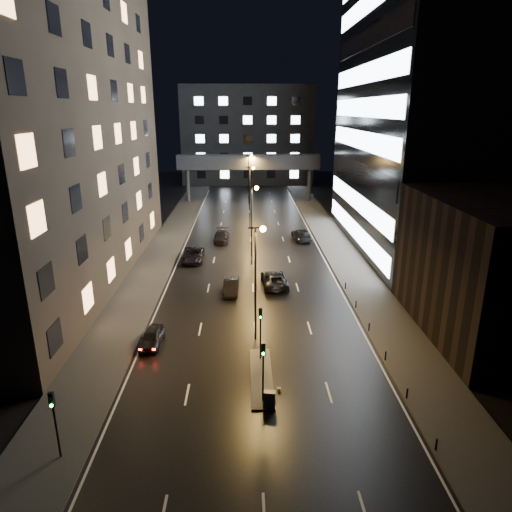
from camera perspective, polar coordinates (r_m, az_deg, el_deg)
The scene contains 26 objects.
ground at distance 70.23m, azimuth -0.68°, elevation 2.11°, with size 160.00×160.00×0.00m, color black.
sidewalk_left at distance 66.44m, azimuth -11.47°, elevation 0.89°, with size 5.00×110.00×0.15m, color #383533.
sidewalk_right at distance 66.75m, azimuth 10.17°, elevation 1.05°, with size 5.00×110.00×0.15m, color #383533.
building_left at distance 55.95m, azimuth -25.40°, elevation 17.19°, with size 15.00×48.00×40.00m, color #2D2319.
building_right_low at distance 44.09m, azimuth 26.88°, elevation -1.40°, with size 10.00×18.00×12.00m, color black.
building_right_glass at distance 68.71m, azimuth 22.00°, elevation 19.52°, with size 20.00×36.00×45.00m, color black.
building_far at distance 125.75m, azimuth -1.07°, elevation 14.89°, with size 34.00×14.00×25.00m, color #333335.
skybridge at distance 98.17m, azimuth -0.94°, elevation 11.60°, with size 30.00×3.00×10.00m.
median_island at distance 35.19m, azimuth 0.68°, elevation -14.85°, with size 1.60×8.00×0.15m, color #383533.
traffic_signal_near at distance 35.87m, azimuth 0.55°, elevation -8.63°, with size 0.28×0.34×4.40m.
traffic_signal_far at distance 31.05m, azimuth 0.91°, elevation -13.16°, with size 0.28×0.34×4.40m.
traffic_signal_corner at distance 28.99m, azimuth -23.92°, elevation -17.75°, with size 0.28×0.34×4.40m.
bollard_row at distance 40.39m, azimuth 14.86°, elevation -10.27°, with size 0.12×25.12×0.90m.
streetlight_near at distance 37.76m, azimuth 0.18°, elevation -1.61°, with size 1.45×0.50×10.15m.
streetlight_mid_a at distance 57.00m, azimuth -0.38°, elevation 5.12°, with size 1.45×0.50×10.15m.
streetlight_mid_b at distance 76.63m, azimuth -0.66°, elevation 8.43°, with size 1.45×0.50×10.15m.
streetlight_far at distance 96.41m, azimuth -0.82°, elevation 10.39°, with size 1.45×0.50×10.15m.
car_away_a at distance 40.16m, azimuth -12.87°, elevation -9.88°, with size 1.65×4.10×1.40m, color black.
car_away_b at distance 49.65m, azimuth -3.13°, elevation -3.83°, with size 1.59×4.57×1.50m, color black.
car_away_c at distance 60.55m, azimuth -7.89°, elevation 0.14°, with size 2.71×5.87×1.63m, color black.
car_away_d at distance 69.07m, azimuth -4.32°, elevation 2.46°, with size 2.18×5.37×1.56m, color black.
car_toward_a at distance 51.52m, azimuth 2.32°, elevation -2.91°, with size 2.70×5.87×1.63m, color black.
car_toward_b at distance 69.99m, azimuth 5.68°, elevation 2.67°, with size 2.32×5.70×1.65m, color black.
utility_cabinet at distance 31.78m, azimuth 1.69°, elevation -17.45°, with size 0.77×0.45×1.16m, color #464548.
cone_a at distance 33.64m, azimuth 2.88°, elevation -16.26°, with size 0.32×0.32×0.46m, color #DF420B.
cone_b at distance 32.70m, azimuth 2.21°, elevation -17.39°, with size 0.41×0.41×0.45m, color #FA570D.
Camera 1 is at (-0.83, -27.58, 19.11)m, focal length 32.00 mm.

